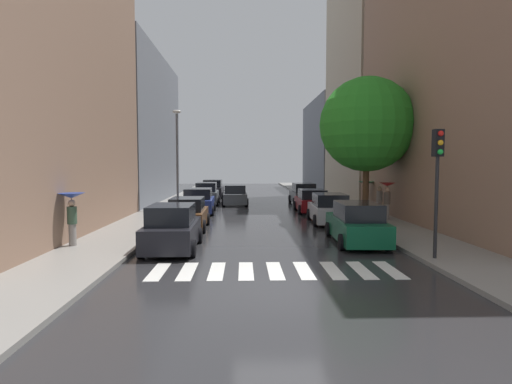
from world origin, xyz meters
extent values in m
cube|color=#28282B|center=(0.00, 24.00, -0.02)|extent=(28.00, 72.00, 0.04)
cube|color=gray|center=(-6.50, 24.00, 0.07)|extent=(3.00, 72.00, 0.15)
cube|color=gray|center=(6.50, 24.00, 0.07)|extent=(3.00, 72.00, 0.15)
cube|color=silver|center=(-3.60, 2.13, 0.01)|extent=(0.45, 2.20, 0.01)
cube|color=silver|center=(-2.70, 2.13, 0.01)|extent=(0.45, 2.20, 0.01)
cube|color=silver|center=(-1.80, 2.13, 0.01)|extent=(0.45, 2.20, 0.01)
cube|color=silver|center=(-0.90, 2.13, 0.01)|extent=(0.45, 2.20, 0.01)
cube|color=silver|center=(0.00, 2.13, 0.01)|extent=(0.45, 2.20, 0.01)
cube|color=silver|center=(0.90, 2.13, 0.01)|extent=(0.45, 2.20, 0.01)
cube|color=silver|center=(1.80, 2.13, 0.01)|extent=(0.45, 2.20, 0.01)
cube|color=silver|center=(2.70, 2.13, 0.01)|extent=(0.45, 2.20, 0.01)
cube|color=silver|center=(3.60, 2.13, 0.01)|extent=(0.45, 2.20, 0.01)
cube|color=slate|center=(-11.00, 26.48, 6.35)|extent=(6.00, 17.56, 12.71)
cube|color=#8C6B56|center=(11.00, 11.21, 8.43)|extent=(6.00, 19.09, 16.86)
cube|color=#B2A38C|center=(11.00, 28.17, 11.67)|extent=(6.00, 13.58, 23.33)
cube|color=slate|center=(11.00, 43.87, 5.75)|extent=(6.00, 16.50, 11.51)
cube|color=black|center=(-3.71, 5.40, 0.61)|extent=(1.86, 4.14, 0.87)
cube|color=black|center=(-3.70, 5.20, 1.41)|extent=(1.62, 2.29, 0.71)
cylinder|color=black|center=(-4.63, 6.75, 0.32)|extent=(0.23, 0.64, 0.64)
cylinder|color=black|center=(-2.82, 6.77, 0.32)|extent=(0.23, 0.64, 0.64)
cylinder|color=black|center=(-4.59, 4.03, 0.32)|extent=(0.23, 0.64, 0.64)
cylinder|color=black|center=(-2.78, 4.06, 0.32)|extent=(0.23, 0.64, 0.64)
cube|color=brown|center=(-3.80, 10.61, 0.57)|extent=(1.81, 4.05, 0.79)
cube|color=black|center=(-3.80, 10.41, 1.29)|extent=(1.58, 2.23, 0.65)
cylinder|color=black|center=(-4.70, 11.93, 0.32)|extent=(0.23, 0.64, 0.64)
cylinder|color=black|center=(-2.92, 11.95, 0.32)|extent=(0.23, 0.64, 0.64)
cylinder|color=black|center=(-4.67, 9.27, 0.32)|extent=(0.23, 0.64, 0.64)
cylinder|color=black|center=(-2.90, 9.28, 0.32)|extent=(0.23, 0.64, 0.64)
cube|color=navy|center=(-3.97, 17.33, 0.59)|extent=(2.05, 4.28, 0.83)
cube|color=black|center=(-3.97, 17.11, 1.35)|extent=(1.77, 2.37, 0.68)
cylinder|color=black|center=(-4.98, 18.70, 0.32)|extent=(0.24, 0.65, 0.64)
cylinder|color=black|center=(-3.04, 18.75, 0.32)|extent=(0.24, 0.65, 0.64)
cylinder|color=black|center=(-4.91, 15.90, 0.32)|extent=(0.24, 0.65, 0.64)
cylinder|color=black|center=(-2.97, 15.95, 0.32)|extent=(0.24, 0.65, 0.64)
cube|color=#474C51|center=(-3.99, 23.67, 0.62)|extent=(1.84, 4.12, 0.89)
cube|color=black|center=(-3.99, 23.47, 1.43)|extent=(1.60, 2.27, 0.73)
cylinder|color=black|center=(-4.90, 25.01, 0.32)|extent=(0.23, 0.64, 0.64)
cylinder|color=black|center=(-3.11, 25.03, 0.32)|extent=(0.23, 0.64, 0.64)
cylinder|color=black|center=(-4.87, 22.31, 0.32)|extent=(0.23, 0.64, 0.64)
cylinder|color=black|center=(-3.08, 22.33, 0.32)|extent=(0.23, 0.64, 0.64)
cube|color=black|center=(-3.95, 30.39, 0.62)|extent=(1.97, 4.16, 0.88)
cube|color=black|center=(-3.96, 30.19, 1.42)|extent=(1.71, 2.30, 0.72)
cylinder|color=black|center=(-4.89, 31.77, 0.32)|extent=(0.23, 0.64, 0.64)
cylinder|color=black|center=(-2.98, 31.75, 0.32)|extent=(0.23, 0.64, 0.64)
cylinder|color=black|center=(-4.93, 29.04, 0.32)|extent=(0.23, 0.64, 0.64)
cylinder|color=black|center=(-3.02, 29.02, 0.32)|extent=(0.23, 0.64, 0.64)
cube|color=#0C4C2D|center=(3.77, 6.65, 0.60)|extent=(1.98, 4.77, 0.85)
cube|color=black|center=(3.76, 6.41, 1.37)|extent=(1.69, 2.64, 0.69)
cylinder|color=black|center=(2.92, 8.23, 0.32)|extent=(0.24, 0.65, 0.64)
cylinder|color=black|center=(4.73, 8.17, 0.32)|extent=(0.24, 0.65, 0.64)
cylinder|color=black|center=(2.81, 5.13, 0.32)|extent=(0.24, 0.65, 0.64)
cylinder|color=black|center=(4.61, 5.06, 0.32)|extent=(0.24, 0.65, 0.64)
cube|color=#B2B7BF|center=(3.85, 12.61, 0.58)|extent=(2.06, 4.49, 0.82)
cube|color=black|center=(3.84, 12.39, 1.32)|extent=(1.76, 2.49, 0.67)
cylinder|color=black|center=(2.96, 14.10, 0.32)|extent=(0.24, 0.65, 0.64)
cylinder|color=black|center=(4.85, 14.03, 0.32)|extent=(0.24, 0.65, 0.64)
cylinder|color=black|center=(2.84, 11.19, 0.32)|extent=(0.24, 0.65, 0.64)
cylinder|color=black|center=(4.74, 11.11, 0.32)|extent=(0.24, 0.65, 0.64)
cube|color=maroon|center=(3.72, 17.84, 0.56)|extent=(1.95, 4.21, 0.77)
cube|color=black|center=(3.72, 17.63, 1.27)|extent=(1.71, 2.32, 0.63)
cylinder|color=black|center=(2.78, 19.23, 0.32)|extent=(0.22, 0.64, 0.64)
cylinder|color=black|center=(4.70, 19.21, 0.32)|extent=(0.22, 0.64, 0.64)
cylinder|color=black|center=(2.75, 16.46, 0.32)|extent=(0.22, 0.64, 0.64)
cylinder|color=black|center=(4.67, 16.44, 0.32)|extent=(0.22, 0.64, 0.64)
cube|color=#474C51|center=(3.99, 23.65, 0.61)|extent=(1.91, 4.31, 0.86)
cube|color=black|center=(3.99, 23.43, 1.39)|extent=(1.66, 2.38, 0.70)
cylinder|color=black|center=(3.05, 25.04, 0.32)|extent=(0.23, 0.64, 0.64)
cylinder|color=black|center=(4.89, 25.07, 0.32)|extent=(0.23, 0.64, 0.64)
cylinder|color=black|center=(3.09, 22.22, 0.32)|extent=(0.23, 0.64, 0.64)
cylinder|color=black|center=(4.94, 22.25, 0.32)|extent=(0.23, 0.64, 0.64)
cube|color=#474C51|center=(-1.66, 23.33, 0.57)|extent=(2.00, 4.68, 0.80)
cube|color=black|center=(-1.66, 23.10, 1.30)|extent=(1.71, 2.59, 0.65)
cylinder|color=black|center=(-2.64, 24.82, 0.32)|extent=(0.24, 0.65, 0.64)
cylinder|color=black|center=(-0.79, 24.88, 0.32)|extent=(0.24, 0.65, 0.64)
cylinder|color=black|center=(-2.54, 21.78, 0.32)|extent=(0.24, 0.65, 0.64)
cylinder|color=black|center=(-0.69, 21.83, 0.32)|extent=(0.24, 0.65, 0.64)
cylinder|color=gray|center=(-7.59, 5.61, 0.57)|extent=(0.28, 0.28, 0.85)
cylinder|color=#38513D|center=(-7.59, 5.61, 1.33)|extent=(0.36, 0.36, 0.67)
sphere|color=tan|center=(-7.59, 5.61, 1.80)|extent=(0.26, 0.26, 0.26)
cone|color=navy|center=(-7.59, 5.61, 2.09)|extent=(0.99, 0.99, 0.20)
cylinder|color=#333338|center=(-7.59, 5.61, 1.71)|extent=(0.02, 0.02, 0.76)
cylinder|color=gray|center=(7.19, 12.75, 0.59)|extent=(0.28, 0.28, 0.88)
cylinder|color=brown|center=(7.19, 12.75, 1.37)|extent=(0.36, 0.36, 0.69)
sphere|color=tan|center=(7.19, 12.75, 1.86)|extent=(0.27, 0.27, 0.27)
cone|color=red|center=(7.19, 12.75, 2.16)|extent=(0.95, 0.95, 0.20)
cylinder|color=#333338|center=(7.19, 12.75, 1.77)|extent=(0.02, 0.02, 0.78)
cylinder|color=navy|center=(7.55, 17.98, 0.55)|extent=(0.28, 0.28, 0.81)
cylinder|color=#38513D|center=(7.55, 17.98, 1.28)|extent=(0.36, 0.36, 0.64)
sphere|color=tan|center=(7.55, 17.98, 1.72)|extent=(0.25, 0.25, 0.25)
cone|color=#19723F|center=(7.55, 17.98, 2.01)|extent=(1.13, 1.13, 0.20)
cylinder|color=#333338|center=(7.55, 17.98, 1.64)|extent=(0.02, 0.02, 0.73)
cylinder|color=gray|center=(7.20, 14.11, 0.58)|extent=(0.28, 0.28, 0.86)
cylinder|color=gray|center=(7.20, 14.11, 1.35)|extent=(0.36, 0.36, 0.68)
sphere|color=tan|center=(7.20, 14.11, 1.83)|extent=(0.27, 0.27, 0.27)
cylinder|color=#513823|center=(6.05, 13.06, 1.71)|extent=(0.36, 0.36, 3.12)
sphere|color=#288825|center=(6.05, 13.06, 5.55)|extent=(5.36, 5.36, 5.36)
cylinder|color=black|center=(5.45, 3.06, 1.85)|extent=(0.12, 0.12, 3.40)
cube|color=black|center=(5.45, 3.06, 4.00)|extent=(0.30, 0.30, 0.90)
sphere|color=red|center=(5.45, 2.88, 4.30)|extent=(0.18, 0.18, 0.18)
sphere|color=#F2A519|center=(5.45, 2.88, 4.00)|extent=(0.18, 0.18, 0.18)
sphere|color=green|center=(5.45, 2.88, 3.70)|extent=(0.18, 0.18, 0.18)
cylinder|color=#595B60|center=(-5.55, 18.50, 3.45)|extent=(0.16, 0.16, 6.61)
ellipsoid|color=beige|center=(-5.55, 18.50, 6.91)|extent=(0.60, 0.28, 0.24)
camera|label=1|loc=(-0.98, -10.53, 3.30)|focal=29.19mm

